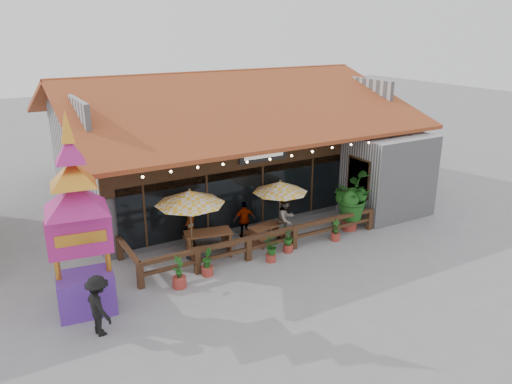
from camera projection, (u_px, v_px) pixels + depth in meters
ground at (297, 241)px, 19.74m from camera, size 100.00×100.00×0.00m
restaurant_building at (226, 151)px, 24.58m from camera, size 15.50×14.73×6.09m
patio_railing at (251, 241)px, 18.26m from camera, size 10.00×2.60×0.92m
umbrella_left at (190, 198)px, 17.62m from camera, size 3.18×3.18×2.68m
umbrella_right at (280, 187)px, 19.67m from camera, size 2.92×2.92×2.35m
picnic_table_left at (208, 238)px, 18.61m from camera, size 2.02×1.84×0.83m
picnic_table_right at (266, 231)px, 19.62m from camera, size 1.50×1.34×0.66m
thai_sign_tower at (76, 203)px, 13.86m from camera, size 2.70×2.70×6.50m
tropical_plant at (351, 198)px, 20.47m from camera, size 2.18×2.27×2.41m
diner_a at (191, 228)px, 18.89m from camera, size 0.71×0.66×1.62m
diner_b at (286, 219)px, 19.58m from camera, size 1.02×0.90×1.76m
diner_c at (244, 219)px, 19.91m from camera, size 0.94×0.54×1.50m
pedestrian at (99, 306)px, 13.57m from camera, size 0.86×1.24×1.76m
planter_a at (179, 274)px, 16.14m from camera, size 0.48×0.46×1.12m
planter_b at (207, 263)px, 16.93m from camera, size 0.43×0.46×0.98m
planter_c at (271, 249)px, 17.89m from camera, size 0.69×0.71×0.88m
planter_d at (288, 241)px, 18.68m from camera, size 0.47×0.47×0.89m
planter_e at (336, 232)px, 19.71m from camera, size 0.36×0.37×0.87m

